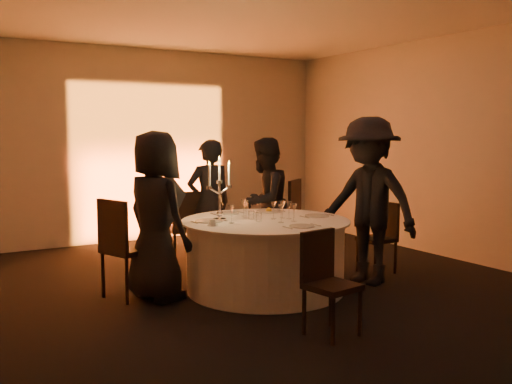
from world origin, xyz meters
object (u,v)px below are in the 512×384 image
guest_back_left (209,203)px  guest_right (368,201)px  candelabra (219,198)px  coffee_cup (213,223)px  banquet_table (265,255)px  guest_back_right (265,202)px  chair_left (122,243)px  chair_front (326,277)px  chair_back_left (187,224)px  chair_back_right (286,214)px  guest_left (156,216)px  chair_right (381,233)px

guest_back_left → guest_right: bearing=127.0°
candelabra → coffee_cup: bearing=-128.7°
banquet_table → coffee_cup: size_ratio=16.36×
guest_back_right → candelabra: (-1.06, -0.82, 0.19)m
chair_left → guest_back_left: size_ratio=0.64×
candelabra → chair_front: bearing=-83.1°
banquet_table → candelabra: 0.79m
coffee_cup → guest_back_left: bearing=65.5°
guest_back_left → chair_front: bearing=86.6°
chair_back_left → chair_back_right: (1.29, -0.34, 0.07)m
chair_back_right → guest_back_left: 1.09m
chair_back_left → chair_front: (0.01, -2.89, -0.05)m
chair_left → guest_left: size_ratio=0.60×
guest_back_left → coffee_cup: guest_back_left is taller
chair_back_right → guest_back_left: bearing=-46.9°
guest_back_left → banquet_table: bearing=92.5°
chair_right → candelabra: size_ratio=1.24×
chair_left → guest_back_right: guest_back_right is taller
banquet_table → chair_back_left: bearing=99.9°
chair_front → guest_right: (1.40, 1.06, 0.45)m
candelabra → banquet_table: bearing=-24.7°
chair_back_right → guest_right: 1.53m
banquet_table → guest_back_left: size_ratio=1.12×
candelabra → chair_right: bearing=-6.1°
chair_right → chair_back_left: bearing=-129.3°
coffee_cup → chair_back_right: bearing=35.9°
chair_front → guest_back_right: guest_back_right is taller
chair_back_right → chair_right: size_ratio=1.26×
chair_back_right → chair_front: chair_back_right is taller
chair_back_right → candelabra: size_ratio=1.56×
chair_front → coffee_cup: chair_front is taller
guest_left → chair_right: bearing=-111.1°
chair_back_left → chair_right: (1.90, -1.52, -0.06)m
chair_back_right → candelabra: bearing=-5.4°
banquet_table → chair_right: size_ratio=2.11×
guest_left → guest_back_right: (1.74, 0.74, -0.04)m
guest_back_right → banquet_table: bearing=28.2°
chair_back_left → guest_back_right: 1.04m
chair_right → banquet_table: bearing=-91.3°
chair_right → coffee_cup: size_ratio=7.77×
guest_back_right → guest_back_left: bearing=-55.2°
chair_front → guest_back_left: 2.74m
chair_left → chair_front: (1.17, -1.86, -0.09)m
chair_right → coffee_cup: bearing=-89.5°
chair_left → chair_back_left: chair_left is taller
guest_left → candelabra: bearing=-112.2°
banquet_table → guest_back_left: 1.39m
banquet_table → chair_right: chair_right is taller
guest_right → guest_back_right: bearing=-174.1°
banquet_table → chair_left: size_ratio=1.75×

